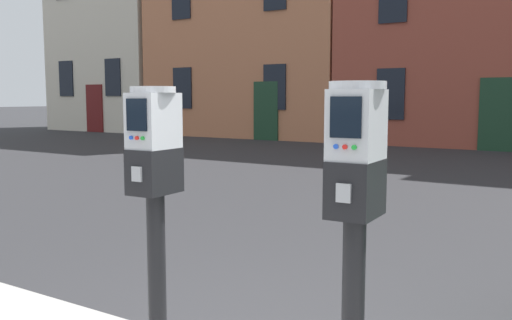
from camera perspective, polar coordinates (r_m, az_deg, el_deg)
name	(u,v)px	position (r m, az deg, el deg)	size (l,w,h in m)	color
parking_meter_near_kerb	(155,181)	(2.73, -10.33, -2.08)	(0.22, 0.26, 1.45)	black
parking_meter_twin_adjacent	(355,200)	(2.18, 10.13, -4.08)	(0.22, 0.26, 1.46)	black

